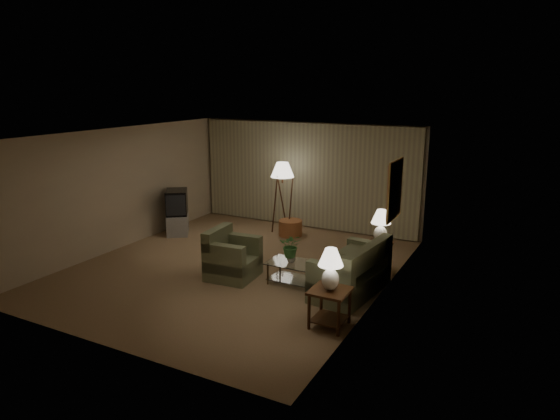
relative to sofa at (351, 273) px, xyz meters
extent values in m
plane|color=#A47A5A|center=(-2.50, 0.11, -0.38)|extent=(7.00, 7.00, 0.00)
cube|color=#C5B197|center=(-2.50, 3.61, 0.97)|extent=(6.00, 0.04, 2.70)
cube|color=#C5B197|center=(-5.50, 0.11, 0.97)|extent=(0.04, 7.00, 2.70)
cube|color=#C5B197|center=(0.50, 0.11, 0.97)|extent=(0.04, 7.00, 2.70)
cube|color=white|center=(-2.50, 0.11, 2.32)|extent=(6.00, 7.00, 0.04)
cube|color=beige|center=(-2.50, 3.53, 0.97)|extent=(5.85, 0.12, 2.65)
cube|color=gold|center=(0.48, 0.91, 1.37)|extent=(0.03, 0.90, 1.10)
cube|color=maroon|center=(0.45, 0.91, 1.37)|extent=(0.02, 0.80, 1.00)
cube|color=gray|center=(0.00, 0.00, -0.18)|extent=(1.89, 1.25, 0.39)
cube|color=gray|center=(-2.24, -0.35, -0.18)|extent=(1.02, 0.98, 0.40)
cube|color=#381D0F|center=(0.15, -1.35, 0.20)|extent=(0.57, 0.57, 0.04)
cube|color=#381D0F|center=(0.15, -1.35, -0.26)|extent=(0.49, 0.49, 0.02)
cylinder|color=#381D0F|center=(-0.09, -1.59, -0.10)|extent=(0.05, 0.05, 0.56)
cylinder|color=#381D0F|center=(-0.09, -1.11, -0.10)|extent=(0.05, 0.05, 0.56)
cylinder|color=#381D0F|center=(0.39, -1.59, -0.10)|extent=(0.05, 0.05, 0.56)
cylinder|color=#381D0F|center=(0.39, -1.11, -0.10)|extent=(0.05, 0.05, 0.56)
cube|color=#381D0F|center=(0.15, 1.25, 0.20)|extent=(0.48, 0.41, 0.04)
cube|color=#381D0F|center=(0.15, 1.25, -0.26)|extent=(0.41, 0.35, 0.02)
cylinder|color=#381D0F|center=(-0.04, 1.10, -0.10)|extent=(0.05, 0.05, 0.56)
cylinder|color=#381D0F|center=(-0.04, 1.40, -0.10)|extent=(0.05, 0.05, 0.56)
cylinder|color=#381D0F|center=(0.34, 1.10, -0.10)|extent=(0.05, 0.05, 0.56)
cylinder|color=#381D0F|center=(0.34, 1.40, -0.10)|extent=(0.05, 0.05, 0.56)
ellipsoid|color=white|center=(0.15, -1.35, 0.39)|extent=(0.27, 0.27, 0.33)
cylinder|color=white|center=(0.15, -1.35, 0.60)|extent=(0.03, 0.03, 0.08)
cone|color=white|center=(0.15, -1.35, 0.75)|extent=(0.38, 0.38, 0.27)
ellipsoid|color=white|center=(0.15, 1.25, 0.39)|extent=(0.27, 0.27, 0.34)
cylinder|color=white|center=(0.15, 1.25, 0.60)|extent=(0.03, 0.03, 0.08)
cone|color=white|center=(0.15, 1.25, 0.76)|extent=(0.39, 0.39, 0.27)
cube|color=silver|center=(-0.98, -0.10, 0.03)|extent=(1.16, 0.63, 0.02)
cube|color=silver|center=(-0.98, -0.10, -0.28)|extent=(1.07, 0.55, 0.01)
cylinder|color=#3F3019|center=(-1.49, -0.35, -0.18)|extent=(0.04, 0.04, 0.40)
cylinder|color=#3F3019|center=(-1.49, 0.15, -0.18)|extent=(0.04, 0.04, 0.40)
cylinder|color=#3F3019|center=(-0.47, -0.35, -0.18)|extent=(0.04, 0.04, 0.40)
cylinder|color=#3F3019|center=(-0.47, 0.15, -0.18)|extent=(0.04, 0.04, 0.40)
cube|color=#B1B1B4|center=(-5.05, 1.48, -0.13)|extent=(1.27, 1.26, 0.50)
cube|color=black|center=(-5.05, 1.48, 0.43)|extent=(1.17, 1.16, 0.60)
cylinder|color=#381D0F|center=(-2.80, 2.78, 1.01)|extent=(0.04, 0.04, 0.26)
cone|color=white|center=(-2.80, 2.78, 1.21)|extent=(0.57, 0.57, 0.36)
cylinder|color=#AB6439|center=(-2.48, 2.61, -0.18)|extent=(0.66, 0.66, 0.38)
imported|color=white|center=(-1.13, -0.10, 0.12)|extent=(0.19, 0.19, 0.16)
imported|color=#3E7D37|center=(-1.13, -0.10, 0.43)|extent=(0.50, 0.47, 0.45)
imported|color=olive|center=(-0.73, -0.20, 0.05)|extent=(0.24, 0.28, 0.02)
camera|label=1|loc=(2.72, -7.91, 3.25)|focal=32.00mm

